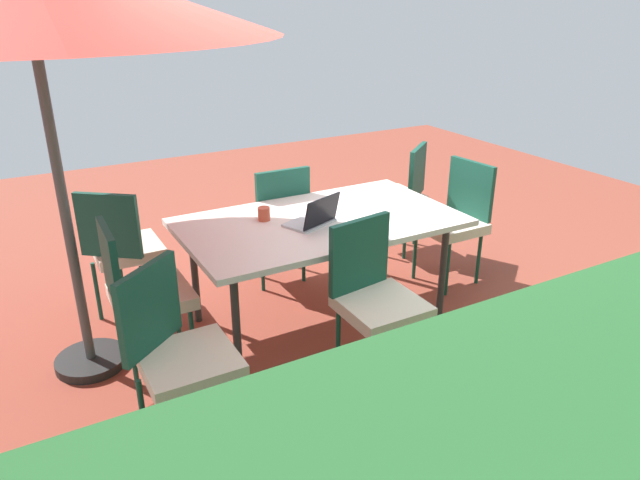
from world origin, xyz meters
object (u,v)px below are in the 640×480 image
object	(u,v)px
chair_northeast	(178,349)
laptop	(314,219)
chair_south	(276,217)
chair_east	(140,289)
chair_southeast	(122,245)
dining_table	(320,226)
chair_southwest	(400,192)
cup	(264,214)
chair_north	(375,294)
chair_west	(455,216)

from	to	relation	value
chair_northeast	laptop	xyz separation A→B (m)	(-1.15, -0.67, 0.26)
chair_south	chair_northeast	world-z (taller)	same
chair_east	chair_southeast	world-z (taller)	same
dining_table	chair_southwest	distance (m)	1.45
chair_south	cup	size ratio (longest dim) A/B	10.77
dining_table	cup	xyz separation A→B (m)	(0.34, -0.17, 0.10)
chair_southwest	chair_northeast	size ratio (longest dim) A/B	1.00
cup	chair_northeast	bearing A→B (deg)	45.78
chair_north	cup	distance (m)	1.00
chair_southeast	chair_southwest	bearing A→B (deg)	-141.84
chair_south	cup	world-z (taller)	chair_south
chair_south	chair_southeast	xyz separation A→B (m)	(1.19, -0.03, 0.00)
dining_table	chair_north	distance (m)	0.76
chair_south	chair_northeast	xyz separation A→B (m)	(1.23, 1.45, 0.00)
chair_west	chair_northeast	distance (m)	2.61
chair_north	cup	world-z (taller)	chair_north
dining_table	chair_southwest	xyz separation A→B (m)	(-1.23, -0.75, -0.17)
dining_table	laptop	world-z (taller)	laptop
chair_east	cup	bearing A→B (deg)	-77.19
chair_south	dining_table	bearing A→B (deg)	91.75
chair_south	laptop	world-z (taller)	laptop
chair_north	chair_southeast	distance (m)	1.88
dining_table	chair_north	xyz separation A→B (m)	(0.04, 0.74, -0.17)
chair_east	chair_southwest	bearing A→B (deg)	-71.59
chair_east	chair_west	bearing A→B (deg)	-87.70
chair_west	chair_east	bearing A→B (deg)	-95.06
chair_north	chair_west	bearing A→B (deg)	22.47
dining_table	chair_south	size ratio (longest dim) A/B	1.92
dining_table	chair_south	bearing A→B (deg)	-89.63
chair_southwest	cup	distance (m)	1.70
chair_west	cup	bearing A→B (deg)	-101.10
dining_table	chair_east	distance (m)	1.26
chair_southwest	chair_northeast	world-z (taller)	same
chair_northeast	cup	distance (m)	1.31
chair_west	chair_north	size ratio (longest dim) A/B	1.00
chair_southwest	dining_table	bearing A→B (deg)	-6.78
cup	dining_table	bearing A→B (deg)	153.13
cup	chair_west	bearing A→B (deg)	174.82
dining_table	laptop	distance (m)	0.15
chair_west	chair_north	distance (m)	1.51
cup	laptop	bearing A→B (deg)	135.02
chair_southwest	chair_west	world-z (taller)	same
laptop	dining_table	bearing A→B (deg)	-160.69
chair_west	cup	xyz separation A→B (m)	(1.59, -0.14, 0.26)
chair_southeast	laptop	xyz separation A→B (m)	(-1.10, 0.82, 0.26)
chair_west	chair_east	xyz separation A→B (m)	(2.50, 0.04, 0.00)
chair_southwest	cup	bearing A→B (deg)	-17.90
laptop	chair_northeast	bearing A→B (deg)	9.44
chair_east	chair_northeast	distance (m)	0.74
chair_north	chair_southeast	bearing A→B (deg)	119.51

